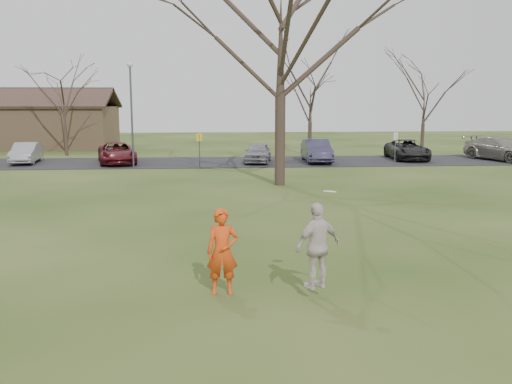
# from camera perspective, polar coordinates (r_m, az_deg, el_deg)

# --- Properties ---
(ground) EXTENTS (120.00, 120.00, 0.00)m
(ground) POSITION_cam_1_polar(r_m,az_deg,el_deg) (11.75, 1.54, -10.47)
(ground) COLOR #1E380F
(ground) RESTS_ON ground
(parking_strip) EXTENTS (62.00, 6.50, 0.04)m
(parking_strip) POSITION_cam_1_polar(r_m,az_deg,el_deg) (36.22, -2.58, 3.14)
(parking_strip) COLOR black
(parking_strip) RESTS_ON ground
(player_defender) EXTENTS (0.66, 0.44, 1.81)m
(player_defender) POSITION_cam_1_polar(r_m,az_deg,el_deg) (11.50, -3.51, -6.19)
(player_defender) COLOR #D34011
(player_defender) RESTS_ON ground
(car_1) EXTENTS (1.81, 4.10, 1.31)m
(car_1) POSITION_cam_1_polar(r_m,az_deg,el_deg) (38.27, -22.76, 3.76)
(car_1) COLOR #949398
(car_1) RESTS_ON parking_strip
(car_2) EXTENTS (3.25, 5.18, 1.33)m
(car_2) POSITION_cam_1_polar(r_m,az_deg,el_deg) (36.19, -14.23, 3.94)
(car_2) COLOR #57141B
(car_2) RESTS_ON parking_strip
(car_4) EXTENTS (2.17, 4.04, 1.31)m
(car_4) POSITION_cam_1_polar(r_m,az_deg,el_deg) (35.66, 0.20, 4.13)
(car_4) COLOR gray
(car_4) RESTS_ON parking_strip
(car_5) EXTENTS (1.70, 4.54, 1.48)m
(car_5) POSITION_cam_1_polar(r_m,az_deg,el_deg) (36.18, 6.30, 4.29)
(car_5) COLOR #34324B
(car_5) RESTS_ON parking_strip
(car_6) EXTENTS (2.58, 5.00, 1.35)m
(car_6) POSITION_cam_1_polar(r_m,az_deg,el_deg) (38.88, 15.42, 4.27)
(car_6) COLOR black
(car_6) RESTS_ON parking_strip
(car_7) EXTENTS (3.78, 5.79, 1.56)m
(car_7) POSITION_cam_1_polar(r_m,az_deg,el_deg) (40.54, 24.06, 4.13)
(car_7) COLOR gray
(car_7) RESTS_ON parking_strip
(catching_play) EXTENTS (1.13, 0.85, 2.04)m
(catching_play) POSITION_cam_1_polar(r_m,az_deg,el_deg) (11.21, 6.43, -5.56)
(catching_play) COLOR beige
(catching_play) RESTS_ON ground
(lamp_post) EXTENTS (0.34, 0.34, 6.27)m
(lamp_post) POSITION_cam_1_polar(r_m,az_deg,el_deg) (33.83, -12.83, 9.17)
(lamp_post) COLOR #47474C
(lamp_post) RESTS_ON ground
(sign_yellow) EXTENTS (0.35, 0.35, 2.08)m
(sign_yellow) POSITION_cam_1_polar(r_m,az_deg,el_deg) (33.09, -5.90, 4.98)
(sign_yellow) COLOR #47474C
(sign_yellow) RESTS_ON ground
(sign_white) EXTENTS (0.35, 0.35, 2.08)m
(sign_white) POSITION_cam_1_polar(r_m,az_deg,el_deg) (34.92, 14.27, 4.97)
(sign_white) COLOR #47474C
(sign_white) RESTS_ON ground
(big_tree) EXTENTS (9.00, 9.00, 14.00)m
(big_tree) POSITION_cam_1_polar(r_m,az_deg,el_deg) (26.35, 2.58, 15.98)
(big_tree) COLOR #352821
(big_tree) RESTS_ON ground
(small_tree_row) EXTENTS (55.00, 5.90, 8.50)m
(small_tree_row) POSITION_cam_1_polar(r_m,az_deg,el_deg) (41.42, 3.30, 9.29)
(small_tree_row) COLOR #352821
(small_tree_row) RESTS_ON ground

